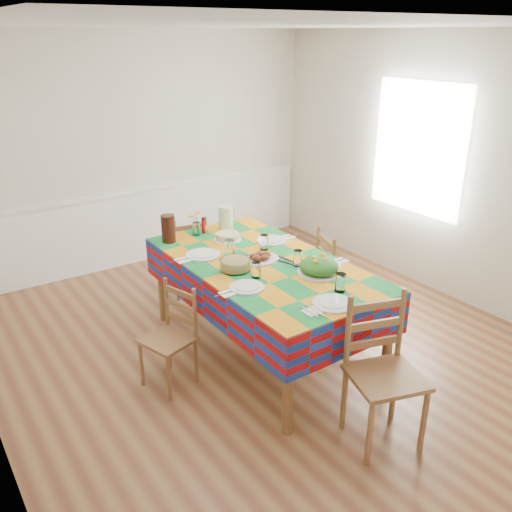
{
  "coord_description": "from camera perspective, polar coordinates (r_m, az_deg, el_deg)",
  "views": [
    {
      "loc": [
        -2.49,
        -3.49,
        2.66
      ],
      "look_at": [
        -0.11,
        -0.03,
        0.92
      ],
      "focal_mm": 38.0,
      "sensor_mm": 36.0,
      "label": 1
    }
  ],
  "objects": [
    {
      "name": "window_right",
      "position": [
        6.16,
        16.69,
        10.77
      ],
      "size": [
        0.0,
        1.4,
        1.4
      ],
      "primitive_type": "plane",
      "rotation": [
        0.0,
        -1.57,
        0.0
      ],
      "color": "white",
      "rests_on": "room"
    },
    {
      "name": "chair_far",
      "position": [
        5.84,
        -7.2,
        0.01
      ],
      "size": [
        0.44,
        0.43,
        0.89
      ],
      "rotation": [
        0.0,
        0.0,
        3.0
      ],
      "color": "brown",
      "rests_on": "room"
    },
    {
      "name": "room",
      "position": [
        4.48,
        0.9,
        5.54
      ],
      "size": [
        4.58,
        5.08,
        2.78
      ],
      "color": "brown",
      "rests_on": "ground"
    },
    {
      "name": "hot_sauce",
      "position": [
        5.25,
        -5.56,
        3.24
      ],
      "size": [
        0.04,
        0.04,
        0.16
      ],
      "primitive_type": "cylinder",
      "color": "red",
      "rests_on": "dining_table"
    },
    {
      "name": "flower_vase",
      "position": [
        5.21,
        -6.32,
        3.25
      ],
      "size": [
        0.15,
        0.12,
        0.23
      ],
      "color": "white",
      "rests_on": "dining_table"
    },
    {
      "name": "salad_platter",
      "position": [
        4.38,
        6.65,
        -1.15
      ],
      "size": [
        0.35,
        0.35,
        0.15
      ],
      "color": "silver",
      "rests_on": "dining_table"
    },
    {
      "name": "meat_platter",
      "position": [
        4.6,
        0.46,
        -0.2
      ],
      "size": [
        0.34,
        0.24,
        0.07
      ],
      "color": "silver",
      "rests_on": "dining_table"
    },
    {
      "name": "green_pitcher",
      "position": [
        5.32,
        -3.19,
        4.03
      ],
      "size": [
        0.14,
        0.14,
        0.24
      ],
      "primitive_type": "cylinder",
      "color": "#B6DB9B",
      "rests_on": "dining_table"
    },
    {
      "name": "pasta_bowl",
      "position": [
        4.43,
        -2.19,
        -0.91
      ],
      "size": [
        0.25,
        0.25,
        0.09
      ],
      "color": "white",
      "rests_on": "dining_table"
    },
    {
      "name": "setting_left_far",
      "position": [
        4.72,
        -4.66,
        0.38
      ],
      "size": [
        0.55,
        0.33,
        0.15
      ],
      "rotation": [
        0.0,
        0.0,
        1.57
      ],
      "color": "silver",
      "rests_on": "dining_table"
    },
    {
      "name": "cake",
      "position": [
        5.06,
        -3.02,
        2.02
      ],
      "size": [
        0.26,
        0.26,
        0.07
      ],
      "color": "silver",
      "rests_on": "dining_table"
    },
    {
      "name": "tea_pitcher",
      "position": [
        5.06,
        -9.22,
        2.87
      ],
      "size": [
        0.13,
        0.13,
        0.26
      ],
      "primitive_type": "cylinder",
      "color": "black",
      "rests_on": "dining_table"
    },
    {
      "name": "dining_table",
      "position": [
        4.62,
        0.75,
        -1.77
      ],
      "size": [
        1.18,
        2.19,
        0.85
      ],
      "color": "brown",
      "rests_on": "room"
    },
    {
      "name": "chair_left",
      "position": [
        4.39,
        -8.94,
        -8.46
      ],
      "size": [
        0.45,
        0.46,
        0.84
      ],
      "rotation": [
        0.0,
        0.0,
        -1.27
      ],
      "color": "brown",
      "rests_on": "room"
    },
    {
      "name": "chair_right",
      "position": [
        5.26,
        8.52,
        -2.32
      ],
      "size": [
        0.51,
        0.52,
        0.95
      ],
      "rotation": [
        0.0,
        0.0,
        1.25
      ],
      "color": "brown",
      "rests_on": "room"
    },
    {
      "name": "name_card",
      "position": [
        3.84,
        10.33,
        -5.7
      ],
      "size": [
        0.09,
        0.03,
        0.02
      ],
      "primitive_type": "cube",
      "color": "silver",
      "rests_on": "dining_table"
    },
    {
      "name": "wainscot",
      "position": [
        6.82,
        -11.34,
        3.52
      ],
      "size": [
        4.41,
        0.06,
        0.92
      ],
      "color": "white",
      "rests_on": "room"
    },
    {
      "name": "serving_utensils",
      "position": [
        4.59,
        3.45,
        -0.6
      ],
      "size": [
        0.14,
        0.32,
        0.01
      ],
      "color": "black",
      "rests_on": "dining_table"
    },
    {
      "name": "chair_near",
      "position": [
        3.84,
        13.17,
        -11.89
      ],
      "size": [
        0.58,
        0.57,
        1.06
      ],
      "rotation": [
        0.0,
        0.0,
        -0.3
      ],
      "color": "brown",
      "rests_on": "room"
    },
    {
      "name": "setting_near_head",
      "position": [
        3.98,
        8.31,
        -4.16
      ],
      "size": [
        0.48,
        0.32,
        0.14
      ],
      "color": "silver",
      "rests_on": "dining_table"
    },
    {
      "name": "setting_right_far",
      "position": [
        4.97,
        1.45,
        1.6
      ],
      "size": [
        0.54,
        0.31,
        0.14
      ],
      "rotation": [
        0.0,
        0.0,
        -1.57
      ],
      "color": "silver",
      "rests_on": "dining_table"
    },
    {
      "name": "setting_right_near",
      "position": [
        4.53,
        6.23,
        -0.67
      ],
      "size": [
        0.54,
        0.31,
        0.14
      ],
      "rotation": [
        0.0,
        0.0,
        -1.57
      ],
      "color": "silver",
      "rests_on": "dining_table"
    },
    {
      "name": "setting_left_near",
      "position": [
        4.18,
        -0.67,
        -2.64
      ],
      "size": [
        0.49,
        0.29,
        0.13
      ],
      "rotation": [
        0.0,
        0.0,
        1.57
      ],
      "color": "silver",
      "rests_on": "dining_table"
    }
  ]
}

